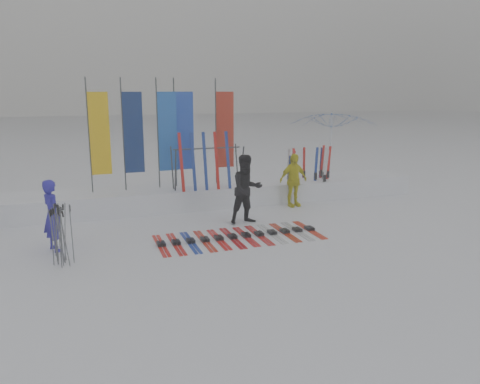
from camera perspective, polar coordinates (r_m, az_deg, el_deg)
name	(u,v)px	position (r m, az deg, el deg)	size (l,w,h in m)	color
ground	(255,253)	(10.21, 1.88, -7.39)	(120.00, 120.00, 0.00)	white
snow_bank	(202,195)	(14.36, -4.67, -0.38)	(14.00, 1.60, 0.60)	white
person_blue	(53,215)	(10.91, -21.88, -2.67)	(0.58, 0.38, 1.58)	#231CA3
person_black	(247,189)	(12.21, 0.81, 0.33)	(0.88, 0.69, 1.82)	black
person_yellow	(293,180)	(14.12, 6.51, 1.45)	(0.94, 0.39, 1.60)	yellow
tent_canopy	(332,149)	(17.08, 11.18, 5.19)	(3.04, 3.10, 2.79)	white
ski_row	(239,236)	(11.20, -0.09, -5.40)	(3.90, 1.67, 0.07)	red
pole_cluster	(60,235)	(10.07, -21.09, -4.93)	(0.41, 0.87, 1.26)	#595B60
feather_flags	(162,132)	(13.97, -9.45, 7.22)	(4.28, 0.17, 3.20)	#383A3F
ski_rack	(207,162)	(13.79, -4.01, 3.70)	(2.04, 0.80, 1.23)	#383A3F
upright_skis	(308,174)	(15.20, 8.33, 2.20)	(1.69, 1.04, 1.68)	red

